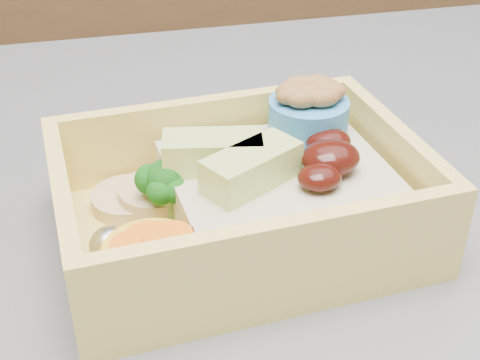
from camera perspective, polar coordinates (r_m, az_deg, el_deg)
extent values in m
cube|color=brown|center=(1.68, -9.68, 7.37)|extent=(3.20, 0.60, 0.90)
cube|color=#333338|center=(0.35, 5.43, -14.29)|extent=(1.24, 0.84, 0.04)
cube|color=#EDCF61|center=(0.39, 0.00, -4.27)|extent=(0.21, 0.16, 0.01)
cube|color=#EDCF61|center=(0.42, -2.77, 4.03)|extent=(0.20, 0.02, 0.05)
cube|color=#EDCF61|center=(0.32, 3.72, -7.06)|extent=(0.20, 0.02, 0.05)
cube|color=#EDCF61|center=(0.40, 12.89, 1.56)|extent=(0.02, 0.13, 0.05)
cube|color=#EDCF61|center=(0.36, -14.64, -3.25)|extent=(0.02, 0.13, 0.05)
cube|color=tan|center=(0.38, 3.47, -1.21)|extent=(0.13, 0.12, 0.03)
ellipsoid|color=black|center=(0.37, 7.74, 1.89)|extent=(0.03, 0.03, 0.02)
ellipsoid|color=black|center=(0.39, 7.56, 3.26)|extent=(0.03, 0.02, 0.01)
ellipsoid|color=black|center=(0.36, 6.82, 0.22)|extent=(0.03, 0.02, 0.01)
cube|color=#C0DD74|center=(0.36, 1.00, 1.06)|extent=(0.06, 0.05, 0.02)
cube|color=#C0DD74|center=(0.37, -2.35, 2.38)|extent=(0.06, 0.03, 0.02)
cylinder|color=#749D54|center=(0.38, -6.21, -2.40)|extent=(0.01, 0.01, 0.02)
sphere|color=#145914|center=(0.37, -6.39, 0.10)|extent=(0.02, 0.02, 0.02)
sphere|color=#145914|center=(0.38, -5.21, 0.38)|extent=(0.02, 0.02, 0.02)
sphere|color=#145914|center=(0.38, -7.69, 0.05)|extent=(0.02, 0.02, 0.02)
sphere|color=#145914|center=(0.37, -5.60, -0.87)|extent=(0.02, 0.02, 0.02)
sphere|color=#145914|center=(0.37, -6.81, -0.98)|extent=(0.02, 0.02, 0.02)
sphere|color=#145914|center=(0.38, -6.68, 0.44)|extent=(0.02, 0.02, 0.02)
cylinder|color=gold|center=(0.34, -7.54, -7.10)|extent=(0.05, 0.05, 0.02)
cylinder|color=orange|center=(0.33, -7.82, -5.02)|extent=(0.03, 0.03, 0.00)
cylinder|color=orange|center=(0.33, -8.91, -5.74)|extent=(0.03, 0.03, 0.00)
cylinder|color=orange|center=(0.33, -6.06, -5.04)|extent=(0.03, 0.03, 0.00)
cylinder|color=tan|center=(0.40, -9.47, -1.65)|extent=(0.04, 0.04, 0.01)
cylinder|color=tan|center=(0.39, -7.18, -1.12)|extent=(0.04, 0.04, 0.01)
ellipsoid|color=silver|center=(0.41, -4.91, 0.55)|extent=(0.02, 0.02, 0.02)
ellipsoid|color=silver|center=(0.36, -11.02, -5.50)|extent=(0.02, 0.02, 0.02)
cylinder|color=#3C8CCF|center=(0.41, 5.85, 5.35)|extent=(0.05, 0.05, 0.02)
ellipsoid|color=brown|center=(0.40, 5.98, 7.46)|extent=(0.02, 0.01, 0.01)
ellipsoid|color=brown|center=(0.41, 7.04, 7.88)|extent=(0.02, 0.01, 0.01)
ellipsoid|color=brown|center=(0.40, 4.51, 7.64)|extent=(0.02, 0.01, 0.01)
ellipsoid|color=brown|center=(0.39, 7.08, 7.01)|extent=(0.02, 0.01, 0.01)
ellipsoid|color=brown|center=(0.39, 5.46, 6.95)|extent=(0.02, 0.01, 0.01)
ellipsoid|color=brown|center=(0.40, 7.63, 7.45)|extent=(0.02, 0.01, 0.01)
ellipsoid|color=brown|center=(0.41, 5.09, 8.06)|extent=(0.02, 0.01, 0.01)
ellipsoid|color=brown|center=(0.41, 6.44, 8.16)|extent=(0.02, 0.01, 0.01)
ellipsoid|color=brown|center=(0.39, 4.56, 7.21)|extent=(0.02, 0.01, 0.01)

